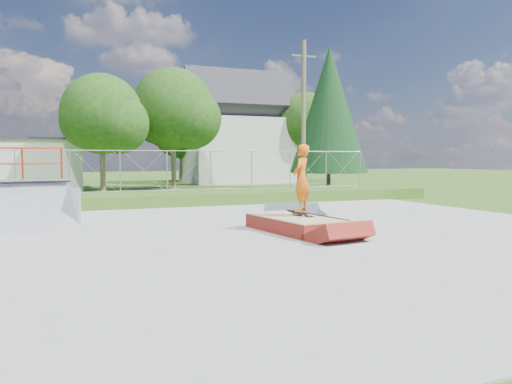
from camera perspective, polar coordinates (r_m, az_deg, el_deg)
ground at (r=12.27m, az=0.53°, el=-5.38°), size 120.00×120.00×0.00m
concrete_pad at (r=12.27m, az=0.53°, el=-5.29°), size 20.00×16.00×0.04m
grass_berm at (r=21.25m, az=-9.51°, el=-0.78°), size 24.00×3.00×0.50m
grind_box at (r=13.31m, az=4.37°, el=-3.72°), size 1.76×3.03×0.43m
quarter_pipe at (r=14.51m, az=-24.45°, el=0.22°), size 2.62×2.36×2.27m
flat_bank_ramp at (r=14.86m, az=4.43°, el=-2.74°), size 2.19×2.26×0.52m
skateboard at (r=13.43m, az=5.16°, el=-2.55°), size 0.47×0.82×0.13m
skater at (r=13.36m, az=5.19°, el=1.29°), size 0.77×0.77×1.80m
chain_link_fence at (r=22.17m, az=-10.13°, el=2.39°), size 20.00×0.06×1.80m
gable_house at (r=39.65m, az=-2.17°, el=6.65°), size 8.40×6.08×8.94m
utility_pole at (r=26.26m, az=5.44°, el=8.35°), size 0.24×0.24×8.00m
tree_left_near at (r=29.22m, az=-16.71°, el=8.23°), size 4.76×4.48×6.65m
tree_center at (r=31.98m, az=-8.88°, el=9.06°), size 5.44×5.12×7.60m
tree_right_far at (r=39.88m, az=6.11°, el=7.63°), size 5.10×4.80×7.12m
tree_back_mid at (r=40.29m, az=-8.19°, el=6.28°), size 4.08×3.84×5.70m
conifer_tree at (r=32.89m, az=8.35°, el=9.28°), size 5.04×5.04×9.10m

